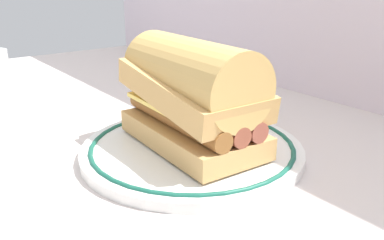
% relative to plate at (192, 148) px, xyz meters
% --- Properties ---
extents(ground_plane, '(1.50, 1.50, 0.00)m').
position_rel_plate_xyz_m(ground_plane, '(-0.02, -0.01, -0.01)').
color(ground_plane, beige).
extents(plate, '(0.27, 0.27, 0.01)m').
position_rel_plate_xyz_m(plate, '(0.00, 0.00, 0.00)').
color(plate, white).
rests_on(plate, ground_plane).
extents(sausage_sandwich, '(0.19, 0.11, 0.13)m').
position_rel_plate_xyz_m(sausage_sandwich, '(0.00, 0.00, 0.07)').
color(sausage_sandwich, tan).
rests_on(sausage_sandwich, plate).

